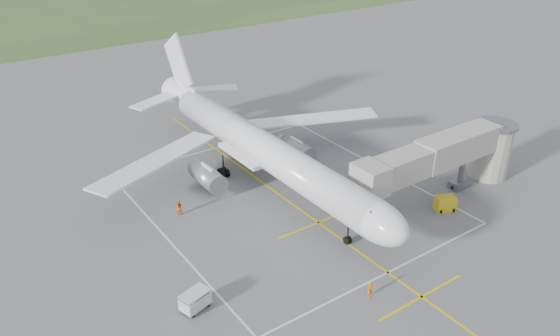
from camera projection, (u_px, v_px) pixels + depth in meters
ground at (265, 184)px, 63.56m from camera, size 700.00×700.00×0.00m
grass_strip at (17, 6)px, 158.07m from camera, size 700.00×120.00×0.02m
apron_markings at (294, 205)px, 59.32m from camera, size 28.20×60.00×0.01m
airliner at (261, 148)px, 62.08m from camera, size 38.93×46.75×13.52m
jet_bridge at (452, 155)px, 59.58m from camera, size 23.40×5.00×7.20m
gpu_unit at (445, 203)px, 58.18m from camera, size 2.46×2.12×1.57m
baggage_cart at (195, 301)px, 44.42m from camera, size 2.69×2.02×1.66m
ramp_worker_nose at (370, 289)px, 45.82m from camera, size 0.62×0.45×1.58m
ramp_worker_wing at (179, 208)px, 57.38m from camera, size 0.92×0.81×1.60m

